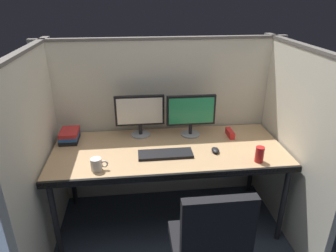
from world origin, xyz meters
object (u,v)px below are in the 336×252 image
object	(u,v)px
monitor_left	(140,113)
coffee_mug	(97,164)
desk	(169,154)
book_stack	(70,136)
red_stapler	(230,133)
monitor_right	(191,113)
computer_mouse	(215,150)
keyboard_main	(165,154)
soda_can	(260,154)

from	to	relation	value
monitor_left	coffee_mug	bearing A→B (deg)	-121.25
desk	book_stack	size ratio (longest dim) A/B	8.96
monitor_left	red_stapler	world-z (taller)	monitor_left
monitor_right	computer_mouse	bearing A→B (deg)	-67.03
keyboard_main	book_stack	size ratio (longest dim) A/B	2.03
coffee_mug	soda_can	world-z (taller)	soda_can
desk	book_stack	world-z (taller)	book_stack
monitor_left	computer_mouse	distance (m)	0.73
desk	monitor_left	world-z (taller)	monitor_left
computer_mouse	red_stapler	bearing A→B (deg)	53.32
monitor_left	keyboard_main	size ratio (longest dim) A/B	1.00
desk	monitor_right	xyz separation A→B (m)	(0.22, 0.24, 0.27)
coffee_mug	soda_can	bearing A→B (deg)	-0.69
desk	book_stack	distance (m)	0.87
keyboard_main	computer_mouse	bearing A→B (deg)	0.90
red_stapler	computer_mouse	bearing A→B (deg)	-126.68
desk	computer_mouse	xyz separation A→B (m)	(0.37, -0.09, 0.07)
keyboard_main	book_stack	world-z (taller)	book_stack
monitor_right	red_stapler	bearing A→B (deg)	-10.38
monitor_left	computer_mouse	world-z (taller)	monitor_left
monitor_right	keyboard_main	xyz separation A→B (m)	(-0.26, -0.34, -0.20)
desk	soda_can	size ratio (longest dim) A/B	15.57
computer_mouse	red_stapler	world-z (taller)	red_stapler
keyboard_main	book_stack	bearing A→B (deg)	156.57
coffee_mug	desk	bearing A→B (deg)	25.06
monitor_left	computer_mouse	bearing A→B (deg)	-32.93
desk	keyboard_main	bearing A→B (deg)	-111.27
desk	computer_mouse	size ratio (longest dim) A/B	19.79
monitor_left	keyboard_main	world-z (taller)	monitor_left
monitor_left	monitor_right	distance (m)	0.45
keyboard_main	book_stack	distance (m)	0.87
keyboard_main	coffee_mug	size ratio (longest dim) A/B	3.41
monitor_left	monitor_right	bearing A→B (deg)	-5.57
red_stapler	soda_can	world-z (taller)	soda_can
soda_can	monitor_left	bearing A→B (deg)	147.48
monitor_left	book_stack	world-z (taller)	monitor_left
monitor_right	soda_can	xyz separation A→B (m)	(0.43, -0.52, -0.15)
computer_mouse	soda_can	world-z (taller)	soda_can
monitor_right	red_stapler	xyz separation A→B (m)	(0.35, -0.06, -0.19)
desk	red_stapler	size ratio (longest dim) A/B	12.67
book_stack	soda_can	bearing A→B (deg)	-19.15
monitor_left	soda_can	bearing A→B (deg)	-32.52
computer_mouse	soda_can	bearing A→B (deg)	-31.69
desk	red_stapler	world-z (taller)	red_stapler
red_stapler	keyboard_main	bearing A→B (deg)	-155.29
monitor_left	book_stack	distance (m)	0.63
coffee_mug	red_stapler	xyz separation A→B (m)	(1.12, 0.44, -0.02)
monitor_left	coffee_mug	xyz separation A→B (m)	(-0.33, -0.55, -0.17)
keyboard_main	soda_can	distance (m)	0.72
desk	coffee_mug	distance (m)	0.62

